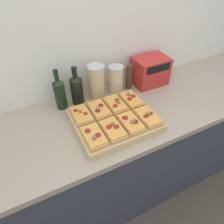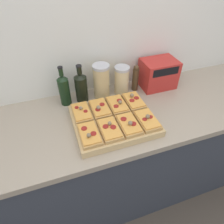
{
  "view_description": "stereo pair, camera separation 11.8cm",
  "coord_description": "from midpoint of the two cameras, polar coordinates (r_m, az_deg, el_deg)",
  "views": [
    {
      "loc": [
        -0.46,
        -0.52,
        1.74
      ],
      "look_at": [
        -0.06,
        0.28,
        0.97
      ],
      "focal_mm": 32.0,
      "sensor_mm": 36.0,
      "label": 1
    },
    {
      "loc": [
        -0.35,
        -0.57,
        1.74
      ],
      "look_at": [
        -0.06,
        0.28,
        0.97
      ],
      "focal_mm": 32.0,
      "sensor_mm": 36.0,
      "label": 2
    }
  ],
  "objects": [
    {
      "name": "cutting_board",
      "position": [
        1.18,
        -2.19,
        -2.5
      ],
      "size": [
        0.47,
        0.39,
        0.04
      ],
      "primitive_type": "cube",
      "color": "tan",
      "rests_on": "kitchen_counter"
    },
    {
      "name": "grain_jar_tall",
      "position": [
        1.34,
        -6.99,
        8.35
      ],
      "size": [
        0.11,
        0.11,
        0.24
      ],
      "color": "tan",
      "rests_on": "kitchen_counter"
    },
    {
      "name": "kitchen_counter",
      "position": [
        1.6,
        -1.02,
        -12.71
      ],
      "size": [
        2.63,
        0.67,
        0.91
      ],
      "color": "#333842",
      "rests_on": "ground_plane"
    },
    {
      "name": "ground_plane",
      "position": [
        1.87,
        4.02,
        -28.24
      ],
      "size": [
        12.0,
        12.0,
        0.0
      ],
      "primitive_type": "plane",
      "color": "#4C4238"
    },
    {
      "name": "pizza_slice_front_midright",
      "position": [
        1.12,
        2.43,
        -3.22
      ],
      "size": [
        0.1,
        0.18,
        0.05
      ],
      "color": "tan",
      "rests_on": "cutting_board"
    },
    {
      "name": "olive_oil_bottle",
      "position": [
        1.3,
        -17.24,
        5.09
      ],
      "size": [
        0.07,
        0.07,
        0.27
      ],
      "color": "black",
      "rests_on": "kitchen_counter"
    },
    {
      "name": "toaster_oven",
      "position": [
        1.52,
        8.62,
        11.48
      ],
      "size": [
        0.27,
        0.18,
        0.2
      ],
      "color": "red",
      "rests_on": "kitchen_counter"
    },
    {
      "name": "wall_back",
      "position": [
        1.37,
        -8.28,
        19.48
      ],
      "size": [
        6.0,
        0.06,
        2.5
      ],
      "color": "silver",
      "rests_on": "ground_plane"
    },
    {
      "name": "pizza_slice_front_left",
      "position": [
        1.06,
        -8.48,
        -7.01
      ],
      "size": [
        0.1,
        0.18,
        0.05
      ],
      "color": "tan",
      "rests_on": "cutting_board"
    },
    {
      "name": "wine_bottle",
      "position": [
        1.32,
        -12.6,
        6.3
      ],
      "size": [
        0.08,
        0.08,
        0.26
      ],
      "color": "black",
      "rests_on": "kitchen_counter"
    },
    {
      "name": "pizza_slice_front_midleft",
      "position": [
        1.08,
        -2.87,
        -5.06
      ],
      "size": [
        0.1,
        0.18,
        0.05
      ],
      "color": "tan",
      "rests_on": "cutting_board"
    },
    {
      "name": "pepper_mill",
      "position": [
        1.44,
        2.51,
        9.98
      ],
      "size": [
        0.04,
        0.04,
        0.19
      ],
      "color": "#47331E",
      "rests_on": "kitchen_counter"
    },
    {
      "name": "grain_jar_short",
      "position": [
        1.4,
        -1.32,
        9.17
      ],
      "size": [
        0.1,
        0.1,
        0.2
      ],
      "color": "beige",
      "rests_on": "kitchen_counter"
    },
    {
      "name": "pizza_slice_back_left",
      "position": [
        1.19,
        -11.59,
        -0.92
      ],
      "size": [
        0.1,
        0.18,
        0.05
      ],
      "color": "tan",
      "rests_on": "cutting_board"
    },
    {
      "name": "pizza_slice_back_midright",
      "position": [
        1.24,
        -1.67,
        2.15
      ],
      "size": [
        0.1,
        0.18,
        0.05
      ],
      "color": "tan",
      "rests_on": "cutting_board"
    },
    {
      "name": "pizza_slice_back_right",
      "position": [
        1.28,
        2.85,
        3.59
      ],
      "size": [
        0.1,
        0.18,
        0.05
      ],
      "color": "tan",
      "rests_on": "cutting_board"
    },
    {
      "name": "pizza_slice_back_midleft",
      "position": [
        1.21,
        -6.54,
        0.64
      ],
      "size": [
        0.1,
        0.18,
        0.05
      ],
      "color": "tan",
      "rests_on": "cutting_board"
    },
    {
      "name": "pizza_slice_front_right",
      "position": [
        1.16,
        7.33,
        -1.46
      ],
      "size": [
        0.1,
        0.18,
        0.05
      ],
      "color": "tan",
      "rests_on": "cutting_board"
    }
  ]
}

